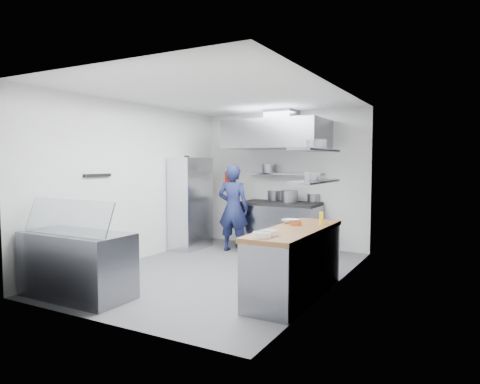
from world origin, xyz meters
The scene contains 35 objects.
floor centered at (0.00, 0.00, 0.00)m, with size 5.00×5.00×0.00m, color #4A4A4C.
ceiling centered at (0.00, 0.00, 2.80)m, with size 5.00×5.00×0.00m, color silver.
wall_back centered at (0.00, 2.50, 1.40)m, with size 3.60×0.02×2.80m, color white.
wall_front centered at (0.00, -2.50, 1.40)m, with size 3.60×0.02×2.80m, color white.
wall_left centered at (-1.80, 0.00, 1.40)m, with size 5.00×0.02×2.80m, color white.
wall_right centered at (1.80, 0.00, 1.40)m, with size 5.00×0.02×2.80m, color white.
gas_range centered at (0.10, 2.10, 0.45)m, with size 1.60×0.80×0.90m, color gray.
cooktop centered at (0.10, 2.10, 0.93)m, with size 1.57×0.78×0.06m, color black.
stock_pot_left centered at (-0.19, 2.48, 1.06)m, with size 0.30×0.30×0.20m, color slate.
stock_pot_mid centered at (0.29, 2.12, 1.08)m, with size 0.34×0.34×0.24m, color slate.
stock_pot_right centered at (0.68, 2.46, 1.04)m, with size 0.25×0.25×0.16m, color slate.
over_range_shelf centered at (0.10, 2.34, 1.52)m, with size 1.60×0.30×0.04m, color gray.
shelf_pot_a centered at (-0.24, 2.27, 1.63)m, with size 0.27×0.27×0.18m, color slate.
extractor_hood centered at (0.10, 1.93, 2.30)m, with size 1.90×1.15×0.55m, color gray.
hood_duct centered at (0.10, 2.15, 2.68)m, with size 0.55×0.55×0.24m, color slate.
red_firebox centered at (-1.25, 2.44, 1.42)m, with size 0.22×0.10×0.26m, color red.
chef centered at (-0.64, 1.49, 0.85)m, with size 0.62×0.41×1.71m, color #161D44.
wire_rack centered at (-1.53, 1.31, 0.93)m, with size 0.50×0.90×1.85m, color silver.
rack_bin_a centered at (-1.53, 1.04, 0.80)m, with size 0.17×0.21×0.19m, color white.
rack_bin_b centered at (-1.53, 1.31, 1.30)m, with size 0.15×0.19×0.17m, color yellow.
rack_jar centered at (-1.48, 1.12, 1.80)m, with size 0.10×0.10×0.18m, color black.
knife_strip centered at (-1.78, -0.90, 1.55)m, with size 0.04×0.55×0.05m, color black.
prep_counter_base centered at (1.48, -0.60, 0.42)m, with size 0.62×2.00×0.84m, color gray.
prep_counter_top centered at (1.48, -0.60, 0.87)m, with size 0.65×2.04×0.06m, color olive.
plate_stack_a centered at (1.39, -1.42, 0.93)m, with size 0.22×0.22×0.06m, color white.
plate_stack_b centered at (1.40, -1.26, 0.93)m, with size 0.21×0.21×0.06m, color white.
copper_pan centered at (1.38, -0.35, 0.93)m, with size 0.17×0.17×0.06m, color #C66237.
squeeze_bottle centered at (1.67, -0.13, 0.99)m, with size 0.06×0.06×0.18m, color yellow.
mixing_bowl centered at (1.25, -0.21, 0.93)m, with size 0.23×0.23×0.06m, color white.
wall_shelf_lower centered at (1.64, -0.30, 1.50)m, with size 0.30×1.30×0.04m, color gray.
wall_shelf_upper centered at (1.64, -0.30, 1.92)m, with size 0.30×1.30×0.04m, color gray.
shelf_pot_c centered at (1.63, -0.40, 1.57)m, with size 0.21×0.21×0.10m, color slate.
shelf_pot_d centered at (1.50, 0.16, 2.01)m, with size 0.29×0.29×0.14m, color slate.
display_case centered at (-1.00, -2.00, 0.42)m, with size 1.50×0.70×0.85m, color gray.
display_glass centered at (-1.00, -2.12, 1.07)m, with size 1.47×0.02×0.45m, color silver.
Camera 1 is at (3.49, -5.79, 1.76)m, focal length 32.00 mm.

